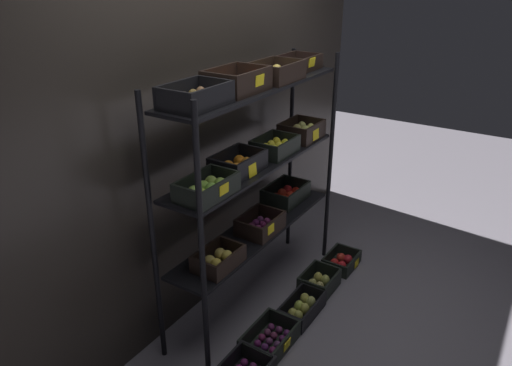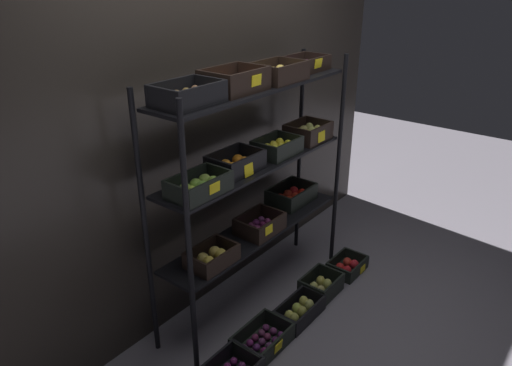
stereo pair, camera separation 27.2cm
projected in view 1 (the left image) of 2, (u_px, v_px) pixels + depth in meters
The scene contains 7 objects.
ground_plane at pixel (256, 297), 3.52m from camera, with size 10.00×10.00×0.00m, color slate.
storefront_wall at pixel (209, 126), 3.19m from camera, with size 3.98×0.12×2.51m, color #2D2823.
display_rack at pixel (258, 156), 3.07m from camera, with size 1.72×0.38×1.71m.
crate_ground_left_plum at pixel (270, 340), 3.04m from camera, with size 0.38×0.26×0.12m.
crate_ground_pear at pixel (302, 308), 3.32m from camera, with size 0.38×0.20×0.12m.
crate_ground_right_pear at pixel (319, 282), 3.59m from camera, with size 0.30×0.23×0.14m.
crate_ground_apple_red at pixel (341, 261), 3.87m from camera, with size 0.31×0.23×0.11m.
Camera 1 is at (-2.40, -1.55, 2.21)m, focal length 33.36 mm.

